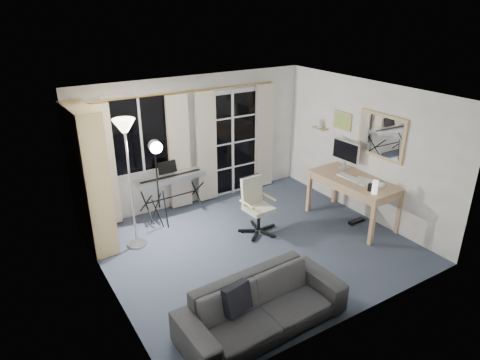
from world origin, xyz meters
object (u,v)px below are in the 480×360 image
object	(u,v)px
office_chair	(255,200)
monitor	(346,152)
bookshelf	(87,183)
studio_light	(156,157)
torchiere_lamp	(126,146)
desk	(354,184)
keyboard_piano	(170,179)
mug	(383,184)
sofa	(262,299)

from	to	relation	value
office_chair	monitor	xyz separation A→B (m)	(1.81, -0.17, 0.56)
bookshelf	monitor	world-z (taller)	bookshelf
studio_light	office_chair	xyz separation A→B (m)	(1.30, -0.92, -0.72)
torchiere_lamp	desk	world-z (taller)	torchiere_lamp
keyboard_piano	mug	world-z (taller)	keyboard_piano
sofa	office_chair	bearing A→B (deg)	56.36
studio_light	keyboard_piano	bearing A→B (deg)	51.38
bookshelf	keyboard_piano	size ratio (longest dim) A/B	1.72
torchiere_lamp	monitor	bearing A→B (deg)	-11.90
desk	mug	bearing A→B (deg)	-81.40
monitor	mug	xyz separation A→B (m)	(-0.10, -0.95, -0.24)
bookshelf	keyboard_piano	bearing A→B (deg)	8.39
desk	mug	xyz separation A→B (m)	(0.10, -0.50, 0.17)
monitor	sofa	bearing A→B (deg)	-151.83
sofa	studio_light	bearing A→B (deg)	89.67
keyboard_piano	sofa	distance (m)	3.27
torchiere_lamp	office_chair	xyz separation A→B (m)	(1.85, -0.60, -1.10)
desk	bookshelf	bearing A→B (deg)	155.46
keyboard_piano	monitor	size ratio (longest dim) A/B	2.19
bookshelf	mug	xyz separation A→B (m)	(4.11, -2.11, -0.17)
desk	mug	size ratio (longest dim) A/B	11.64
bookshelf	monitor	distance (m)	4.36
studio_light	monitor	size ratio (longest dim) A/B	2.72
bookshelf	office_chair	bearing A→B (deg)	-25.15
studio_light	desk	distance (m)	3.34
bookshelf	desk	bearing A→B (deg)	-24.71
office_chair	torchiere_lamp	bearing A→B (deg)	158.17
bookshelf	studio_light	bearing A→B (deg)	-6.23
keyboard_piano	desk	world-z (taller)	keyboard_piano
studio_light	bookshelf	bearing A→B (deg)	-176.51
torchiere_lamp	monitor	world-z (taller)	torchiere_lamp
torchiere_lamp	bookshelf	bearing A→B (deg)	144.72
bookshelf	office_chair	size ratio (longest dim) A/B	2.34
studio_light	sofa	bearing A→B (deg)	-81.22
bookshelf	studio_light	size ratio (longest dim) A/B	1.39
bookshelf	torchiere_lamp	bearing A→B (deg)	-38.16
keyboard_piano	studio_light	size ratio (longest dim) A/B	0.81
desk	monitor	distance (m)	0.64
keyboard_piano	monitor	bearing A→B (deg)	-30.00
bookshelf	mug	distance (m)	4.62
keyboard_piano	sofa	size ratio (longest dim) A/B	0.62
studio_light	monitor	xyz separation A→B (m)	(3.11, -1.09, -0.16)
keyboard_piano	sofa	xyz separation A→B (m)	(-0.26, -3.25, -0.30)
bookshelf	keyboard_piano	xyz separation A→B (m)	(1.45, 0.29, -0.35)
mug	bookshelf	bearing A→B (deg)	152.87
studio_light	mug	size ratio (longest dim) A/B	11.96
desk	studio_light	bearing A→B (deg)	149.41
office_chair	monitor	distance (m)	1.90
studio_light	mug	bearing A→B (deg)	-27.28
torchiere_lamp	office_chair	distance (m)	2.23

